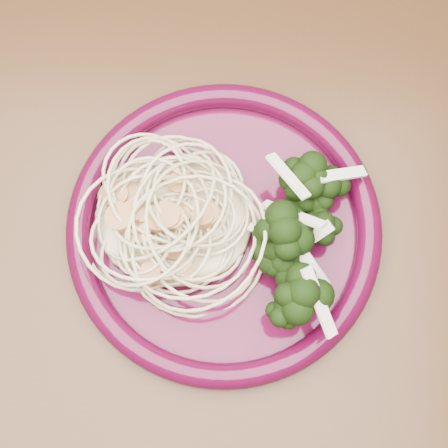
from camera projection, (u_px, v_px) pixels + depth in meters
name	position (u px, v px, depth m)	size (l,w,h in m)	color
dining_table	(240.00, 199.00, 0.63)	(1.20, 0.80, 0.75)	#472814
dinner_plate	(224.00, 228.00, 0.51)	(0.28, 0.28, 0.02)	#430823
spaghetti_pile	(173.00, 216.00, 0.50)	(0.13, 0.11, 0.03)	beige
scallop_cluster	(170.00, 204.00, 0.47)	(0.10, 0.10, 0.03)	#BF8146
broccoli_pile	(288.00, 230.00, 0.49)	(0.08, 0.14, 0.05)	black
onion_garnish	(292.00, 219.00, 0.46)	(0.06, 0.09, 0.05)	white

